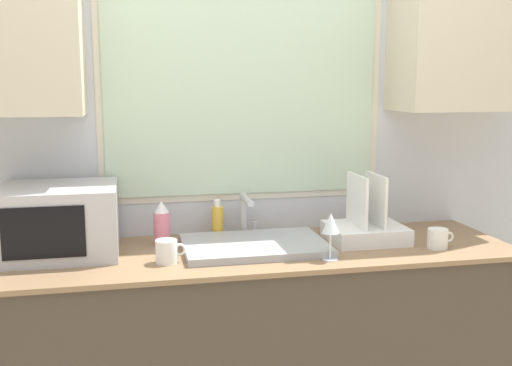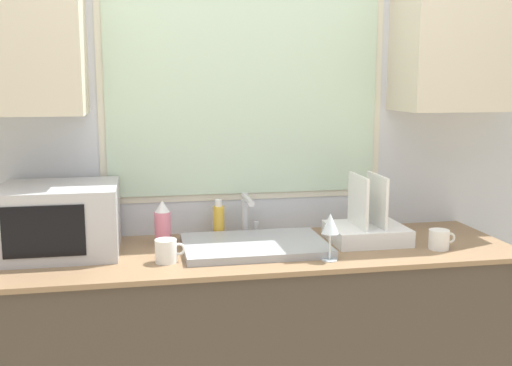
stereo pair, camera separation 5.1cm
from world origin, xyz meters
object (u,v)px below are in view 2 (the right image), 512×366
object	(u,v)px
spray_bottle	(163,223)
wine_glass	(330,225)
soap_bottle	(219,220)
microwave	(60,219)
mug_near_sink	(166,251)
dish_rack	(367,228)
faucet	(247,211)

from	to	relation	value
spray_bottle	wine_glass	size ratio (longest dim) A/B	1.02
soap_bottle	microwave	bearing A→B (deg)	-167.47
spray_bottle	mug_near_sink	xyz separation A→B (m)	(0.00, -0.26, -0.05)
dish_rack	mug_near_sink	distance (m)	0.87
spray_bottle	wine_glass	bearing A→B (deg)	-29.56
dish_rack	mug_near_sink	size ratio (longest dim) A/B	2.76
dish_rack	wine_glass	xyz separation A→B (m)	(-0.24, -0.24, 0.08)
spray_bottle	mug_near_sink	bearing A→B (deg)	-89.20
faucet	soap_bottle	distance (m)	0.13
microwave	spray_bottle	world-z (taller)	microwave
dish_rack	spray_bottle	size ratio (longest dim) A/B	1.68
dish_rack	soap_bottle	world-z (taller)	dish_rack
microwave	soap_bottle	world-z (taller)	microwave
faucet	microwave	world-z (taller)	microwave
spray_bottle	dish_rack	bearing A→B (deg)	-7.63
soap_bottle	mug_near_sink	world-z (taller)	soap_bottle
dish_rack	mug_near_sink	xyz separation A→B (m)	(-0.86, -0.15, -0.01)
wine_glass	mug_near_sink	bearing A→B (deg)	171.58
faucet	spray_bottle	size ratio (longest dim) A/B	1.00
dish_rack	spray_bottle	world-z (taller)	dish_rack
soap_bottle	spray_bottle	bearing A→B (deg)	-159.47
soap_bottle	wine_glass	bearing A→B (deg)	-50.14
faucet	wine_glass	bearing A→B (deg)	-59.26
dish_rack	mug_near_sink	bearing A→B (deg)	-170.40
microwave	soap_bottle	xyz separation A→B (m)	(0.65, 0.14, -0.06)
microwave	wine_glass	distance (m)	1.07
wine_glass	dish_rack	bearing A→B (deg)	44.44
microwave	faucet	bearing A→B (deg)	8.63
faucet	soap_bottle	xyz separation A→B (m)	(-0.12, 0.03, -0.04)
dish_rack	spray_bottle	bearing A→B (deg)	172.37
microwave	dish_rack	world-z (taller)	dish_rack
soap_bottle	mug_near_sink	bearing A→B (deg)	-124.72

